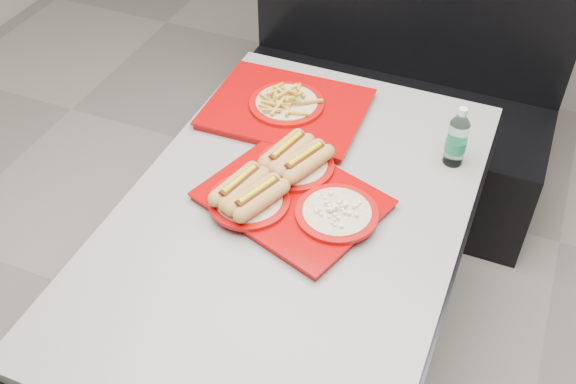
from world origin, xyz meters
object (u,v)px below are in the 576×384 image
at_px(diner_table, 291,253).
at_px(water_bottle, 457,140).
at_px(tray_far, 287,105).
at_px(tray_near, 288,190).
at_px(booth_bench, 390,100).

distance_m(diner_table, water_bottle, 0.58).
bearing_deg(water_bottle, tray_far, 176.11).
bearing_deg(water_bottle, tray_near, -138.99).
relative_size(tray_far, water_bottle, 2.61).
relative_size(diner_table, booth_bench, 1.05).
distance_m(diner_table, tray_near, 0.21).
bearing_deg(tray_near, water_bottle, 41.01).
distance_m(tray_near, tray_far, 0.40).
height_order(diner_table, tray_far, tray_far).
bearing_deg(tray_far, diner_table, -66.02).
height_order(diner_table, booth_bench, booth_bench).
bearing_deg(tray_near, diner_table, -59.60).
height_order(booth_bench, tray_near, booth_bench).
height_order(booth_bench, tray_far, booth_bench).
bearing_deg(diner_table, tray_near, 120.40).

